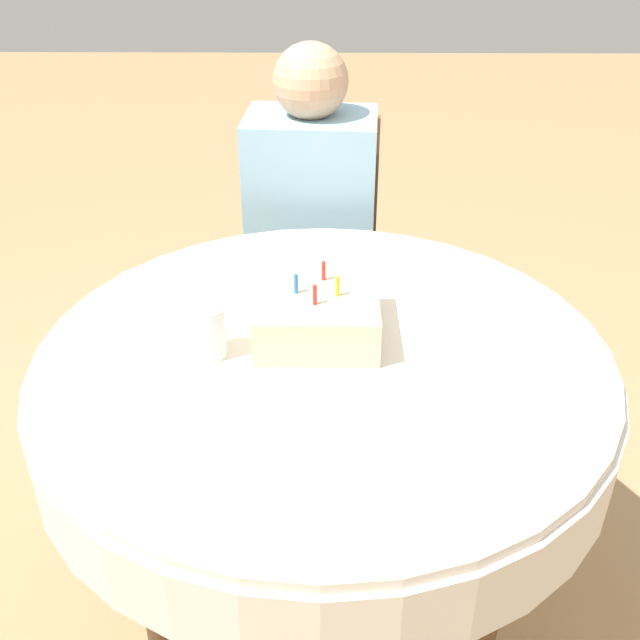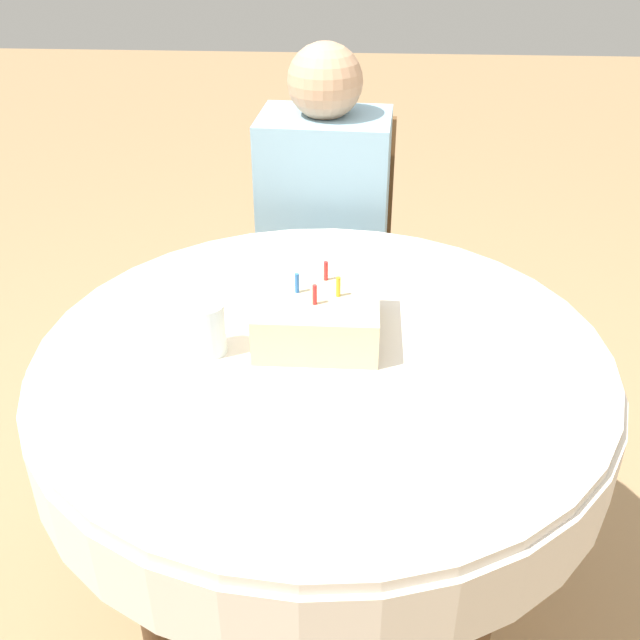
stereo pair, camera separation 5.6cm
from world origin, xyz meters
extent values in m
plane|color=#A37F56|center=(0.00, 0.00, 0.00)|extent=(12.00, 12.00, 0.00)
cylinder|color=silver|center=(0.00, 0.00, 0.74)|extent=(1.04, 1.04, 0.02)
cylinder|color=silver|center=(0.00, 0.00, 0.67)|extent=(1.06, 1.06, 0.14)
cylinder|color=#4C331E|center=(-0.29, -0.29, 0.37)|extent=(0.05, 0.05, 0.73)
cylinder|color=#4C331E|center=(0.29, -0.29, 0.37)|extent=(0.05, 0.05, 0.73)
cylinder|color=#4C331E|center=(-0.29, 0.29, 0.37)|extent=(0.05, 0.05, 0.73)
cylinder|color=#4C331E|center=(0.29, 0.29, 0.37)|extent=(0.05, 0.05, 0.73)
cube|color=brown|center=(-0.04, 0.75, 0.44)|extent=(0.42, 0.42, 0.04)
cube|color=brown|center=(-0.03, 0.93, 0.68)|extent=(0.36, 0.05, 0.45)
cylinder|color=brown|center=(-0.22, 0.59, 0.21)|extent=(0.04, 0.04, 0.42)
cylinder|color=brown|center=(0.12, 0.57, 0.21)|extent=(0.04, 0.04, 0.42)
cylinder|color=brown|center=(-0.20, 0.93, 0.21)|extent=(0.04, 0.04, 0.42)
cylinder|color=brown|center=(0.14, 0.91, 0.21)|extent=(0.04, 0.04, 0.42)
cylinder|color=tan|center=(-0.13, 0.58, 0.23)|extent=(0.09, 0.09, 0.45)
cylinder|color=tan|center=(0.04, 0.57, 0.23)|extent=(0.09, 0.09, 0.45)
cube|color=#8CB7D1|center=(-0.04, 0.75, 0.71)|extent=(0.35, 0.27, 0.51)
sphere|color=tan|center=(-0.04, 0.75, 1.04)|extent=(0.19, 0.19, 0.19)
cube|color=beige|center=(-0.01, 0.05, 0.80)|extent=(0.22, 0.22, 0.09)
cylinder|color=gold|center=(0.03, 0.04, 0.86)|extent=(0.01, 0.01, 0.04)
cylinder|color=red|center=(0.00, 0.10, 0.86)|extent=(0.01, 0.01, 0.04)
cylinder|color=blue|center=(-0.05, 0.05, 0.86)|extent=(0.01, 0.01, 0.04)
cylinder|color=red|center=(-0.01, 0.01, 0.86)|extent=(0.01, 0.01, 0.04)
cylinder|color=silver|center=(-0.20, -0.02, 0.80)|extent=(0.06, 0.06, 0.10)
camera|label=1|loc=(0.01, -1.13, 1.51)|focal=42.00mm
camera|label=2|loc=(0.06, -1.12, 1.51)|focal=42.00mm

